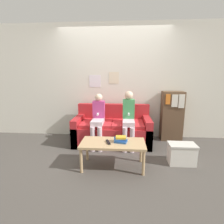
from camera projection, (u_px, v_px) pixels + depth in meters
ground_plane at (111, 153)px, 3.35m from camera, size 10.00×10.00×0.00m
wall_back at (114, 82)px, 4.06m from camera, size 8.00×0.07×2.60m
couch at (112, 130)px, 3.79m from camera, size 1.61×0.80×0.81m
coffee_table at (113, 145)px, 2.76m from camera, size 1.01×0.49×0.42m
person_left at (98, 118)px, 3.55m from camera, size 0.24×0.55×1.08m
person_right at (129, 117)px, 3.51m from camera, size 0.24×0.55×1.14m
tv_remote at (108, 142)px, 2.72m from camera, size 0.09×0.17×0.02m
book_stack at (121, 139)px, 2.75m from camera, size 0.22×0.19×0.09m
bookshelf at (172, 116)px, 3.93m from camera, size 0.47×0.30×1.10m
storage_box at (182, 154)px, 2.90m from camera, size 0.44×0.28×0.35m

